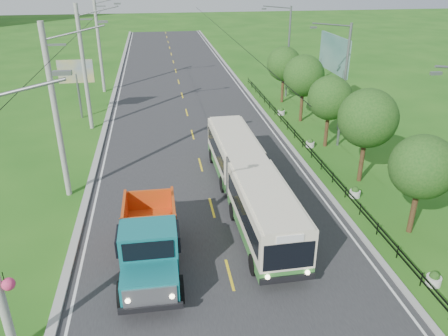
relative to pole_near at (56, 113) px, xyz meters
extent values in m
plane|color=#1E5714|center=(8.26, -9.00, -5.09)|extent=(240.00, 240.00, 0.00)
cube|color=#28282B|center=(8.26, 11.00, -5.08)|extent=(14.00, 120.00, 0.02)
cube|color=#9E9E99|center=(1.06, 11.00, -5.02)|extent=(0.40, 120.00, 0.15)
cube|color=#9E9E99|center=(15.41, 11.00, -5.04)|extent=(0.30, 120.00, 0.10)
cube|color=silver|center=(1.61, 11.00, -5.07)|extent=(0.12, 120.00, 0.00)
cube|color=silver|center=(14.91, 11.00, -5.07)|extent=(0.12, 120.00, 0.00)
cube|color=yellow|center=(8.26, -9.00, -5.07)|extent=(0.12, 2.20, 0.00)
cube|color=black|center=(16.26, 5.00, -4.79)|extent=(0.04, 40.00, 0.60)
cube|color=slate|center=(3.06, -12.00, 4.81)|extent=(0.50, 0.18, 0.12)
sphere|color=#D83366|center=(0.31, -12.00, -2.09)|extent=(0.44, 0.44, 0.44)
cylinder|color=gray|center=(-0.04, 0.00, -0.09)|extent=(0.32, 0.32, 10.00)
cube|color=slate|center=(0.46, 0.00, 3.71)|extent=(1.20, 0.10, 0.10)
cube|color=slate|center=(3.06, 0.00, 4.81)|extent=(0.50, 0.18, 0.12)
cylinder|color=gray|center=(-0.04, 12.00, -0.09)|extent=(0.32, 0.32, 10.00)
cube|color=slate|center=(0.46, 12.00, 3.71)|extent=(1.20, 0.10, 0.10)
cube|color=slate|center=(3.06, 12.00, 4.81)|extent=(0.50, 0.18, 0.12)
cylinder|color=gray|center=(-0.04, 24.00, -0.09)|extent=(0.32, 0.32, 10.00)
cube|color=slate|center=(0.46, 24.00, 3.71)|extent=(1.20, 0.10, 0.10)
cylinder|color=#382314|center=(18.06, -7.00, -3.61)|extent=(0.28, 0.28, 2.97)
sphere|color=#184513|center=(18.06, -7.00, -1.38)|extent=(3.18, 3.18, 3.18)
sphere|color=#184513|center=(18.26, -6.50, -2.02)|extent=(2.33, 2.33, 2.33)
cylinder|color=#382314|center=(18.06, -1.00, -3.41)|extent=(0.28, 0.28, 3.36)
sphere|color=#184513|center=(18.06, -1.00, -0.89)|extent=(3.60, 3.60, 3.60)
sphere|color=#184513|center=(18.26, -0.50, -1.61)|extent=(2.64, 2.64, 2.64)
cylinder|color=#382314|center=(18.06, 5.00, -3.58)|extent=(0.28, 0.28, 3.02)
sphere|color=#184513|center=(18.06, 5.00, -1.31)|extent=(3.24, 3.24, 3.24)
sphere|color=#184513|center=(18.26, 5.50, -1.96)|extent=(2.38, 2.38, 2.38)
cylinder|color=#382314|center=(18.06, 11.00, -3.47)|extent=(0.28, 0.28, 3.25)
sphere|color=#184513|center=(18.06, 11.00, -1.03)|extent=(3.48, 3.48, 3.48)
sphere|color=#184513|center=(18.26, 11.50, -1.73)|extent=(2.55, 2.55, 2.55)
cylinder|color=#382314|center=(18.06, 17.00, -3.55)|extent=(0.28, 0.28, 3.08)
sphere|color=#184513|center=(18.06, 17.00, -1.24)|extent=(3.30, 3.30, 3.30)
sphere|color=#184513|center=(18.26, 17.50, -1.90)|extent=(2.42, 2.42, 2.42)
cube|color=slate|center=(16.36, -9.00, 3.66)|extent=(0.45, 0.16, 0.12)
cylinder|color=slate|center=(19.06, 5.00, -0.59)|extent=(0.20, 0.20, 9.00)
cylinder|color=slate|center=(17.66, 5.00, 3.81)|extent=(2.80, 0.10, 0.34)
cube|color=slate|center=(16.36, 5.00, 3.66)|extent=(0.45, 0.16, 0.12)
cylinder|color=slate|center=(19.06, 19.00, -0.59)|extent=(0.20, 0.20, 9.00)
cylinder|color=slate|center=(17.66, 19.00, 3.81)|extent=(2.80, 0.10, 0.34)
cube|color=slate|center=(16.36, 19.00, 3.66)|extent=(0.45, 0.16, 0.12)
cylinder|color=silver|center=(16.86, -11.00, -4.89)|extent=(0.64, 0.64, 0.40)
sphere|color=#184513|center=(16.86, -11.00, -4.64)|extent=(0.44, 0.44, 0.44)
cylinder|color=silver|center=(16.86, -3.00, -4.89)|extent=(0.64, 0.64, 0.40)
sphere|color=#184513|center=(16.86, -3.00, -4.64)|extent=(0.44, 0.44, 0.44)
cylinder|color=silver|center=(16.86, 5.00, -4.89)|extent=(0.64, 0.64, 0.40)
sphere|color=#184513|center=(16.86, 5.00, -4.64)|extent=(0.44, 0.44, 0.44)
cylinder|color=silver|center=(16.86, 13.00, -4.89)|extent=(0.64, 0.64, 0.40)
sphere|color=#184513|center=(16.86, 13.00, -4.64)|extent=(0.44, 0.44, 0.44)
cylinder|color=slate|center=(-1.24, 15.00, -3.09)|extent=(0.20, 0.20, 4.00)
cube|color=yellow|center=(-1.24, 15.00, -0.89)|extent=(3.00, 0.15, 2.00)
cylinder|color=slate|center=(20.56, 8.50, -2.59)|extent=(0.24, 0.24, 5.00)
cylinder|color=slate|center=(20.56, 13.50, -2.59)|extent=(0.24, 0.24, 5.00)
cube|color=#144C47|center=(20.56, 11.00, 0.71)|extent=(0.20, 6.00, 3.00)
cube|color=#347930|center=(10.40, -6.80, -4.33)|extent=(2.53, 7.25, 0.53)
cube|color=beige|center=(10.40, -6.80, -3.14)|extent=(2.53, 7.25, 1.85)
cube|color=black|center=(10.40, -6.80, -3.13)|extent=(2.56, 6.67, 0.91)
cube|color=#347930|center=(10.25, 1.12, -4.33)|extent=(2.52, 6.77, 0.53)
cube|color=beige|center=(10.25, 1.12, -3.14)|extent=(2.52, 6.77, 1.85)
cube|color=black|center=(10.25, 1.12, -3.13)|extent=(2.55, 6.19, 0.91)
cube|color=#4C4C4C|center=(10.32, -2.72, -3.40)|extent=(2.27, 1.00, 2.29)
cube|color=black|center=(10.46, -10.42, -3.30)|extent=(2.16, 0.10, 1.25)
cylinder|color=black|center=(9.35, -9.08, -4.59)|extent=(0.33, 1.00, 1.00)
cylinder|color=black|center=(11.52, -9.04, -4.59)|extent=(0.33, 1.00, 1.00)
cylinder|color=black|center=(9.27, -4.37, -4.59)|extent=(0.33, 1.00, 1.00)
cylinder|color=black|center=(11.44, -4.33, -4.59)|extent=(0.33, 1.00, 1.00)
cylinder|color=black|center=(9.21, -1.11, -4.59)|extent=(0.33, 1.00, 1.00)
cylinder|color=black|center=(11.38, -1.07, -4.59)|extent=(0.33, 1.00, 1.00)
cylinder|color=black|center=(9.13, 3.31, -4.59)|extent=(0.33, 1.00, 1.00)
cylinder|color=black|center=(11.30, 3.35, -4.59)|extent=(0.33, 1.00, 1.00)
cube|color=#136F75|center=(4.82, -10.52, -3.91)|extent=(2.26, 1.52, 1.07)
cube|color=#136F75|center=(4.83, -8.91, -3.38)|extent=(2.37, 1.73, 2.15)
cube|color=black|center=(4.83, -8.91, -2.84)|extent=(2.61, 1.41, 0.75)
cube|color=black|center=(4.84, -8.05, -4.40)|extent=(1.12, 6.45, 0.27)
cube|color=red|center=(4.85, -6.23, -3.32)|extent=(2.49, 3.24, 1.40)
cylinder|color=black|center=(3.70, -10.30, -4.50)|extent=(0.38, 1.18, 1.18)
cylinder|color=black|center=(5.95, -10.31, -4.50)|extent=(0.38, 1.18, 1.18)
cylinder|color=black|center=(3.73, -6.01, -4.50)|extent=(0.38, 1.18, 1.18)
cylinder|color=black|center=(5.98, -6.02, -4.50)|extent=(0.38, 1.18, 1.18)
camera|label=1|loc=(5.56, -24.42, 7.47)|focal=35.00mm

